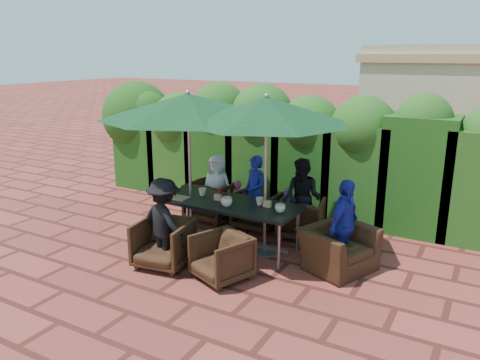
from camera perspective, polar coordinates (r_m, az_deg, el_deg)
The scene contains 30 objects.
ground at distance 7.57m, azimuth -1.92°, elevation -8.25°, with size 80.00×80.00×0.00m, color maroon.
dining_table at distance 7.39m, azimuth -1.44°, elevation -3.24°, with size 2.29×0.90×0.75m.
umbrella_left at distance 7.45m, azimuth -6.35°, elevation 8.96°, with size 2.81×2.81×2.46m.
umbrella_right at distance 6.83m, azimuth 3.25°, elevation 8.45°, with size 2.46×2.46×2.46m.
chair_far_left at distance 8.70m, azimuth -3.60°, elevation -2.30°, with size 0.78×0.73×0.80m, color black.
chair_far_mid at distance 8.28m, azimuth 2.17°, elevation -3.42°, with size 0.72×0.67×0.74m, color black.
chair_far_right at distance 7.94m, azimuth 7.45°, elevation -4.39°, with size 0.71×0.67×0.73m, color black.
chair_near_left at distance 6.92m, azimuth -9.32°, elevation -7.37°, with size 0.74×0.69×0.76m, color black.
chair_near_right at distance 6.46m, azimuth -2.26°, elevation -9.14°, with size 0.68×0.64×0.70m, color black.
chair_end_right at distance 6.87m, azimuth 11.94°, elevation -7.36°, with size 0.95×0.62×0.83m, color black.
adult_far_left at distance 8.61m, azimuth -2.79°, elevation -0.97°, with size 0.61×0.36×1.24m, color white.
adult_far_mid at distance 8.19m, azimuth 1.83°, elevation -1.53°, with size 0.47×0.38×1.31m, color navy.
adult_far_right at distance 7.92m, azimuth 7.68°, elevation -2.16°, with size 0.64×0.39×1.34m, color black.
adult_near_left at distance 6.87m, azimuth -9.22°, elevation -5.10°, with size 0.84×0.38×1.31m, color black.
adult_end_right at distance 6.78m, azimuth 12.56°, elevation -5.43°, with size 0.78×0.39×1.33m, color navy.
child_left at distance 8.46m, azimuth -0.23°, elevation -2.74°, with size 0.29×0.24×0.81m, color #C04466.
child_right at distance 8.15m, azimuth 5.64°, elevation -3.69°, with size 0.28×0.22×0.77m, color #72489C.
pedestrian_a at distance 10.47m, azimuth 15.92°, elevation 3.32°, with size 1.80×0.64×1.93m, color #2B8B25.
pedestrian_b at distance 10.50m, azimuth 22.25°, elevation 2.12°, with size 0.81×0.49×1.68m, color #C04466.
cup_a at distance 7.78m, azimuth -8.39°, elevation -1.40°, with size 0.16×0.16×0.13m, color beige.
cup_b at distance 7.70m, azimuth -4.61°, elevation -1.46°, with size 0.13×0.13×0.12m, color beige.
cup_c at distance 7.15m, azimuth -1.64°, elevation -2.66°, with size 0.18×0.18×0.14m, color beige.
cup_d at distance 7.22m, azimuth 2.41°, elevation -2.60°, with size 0.12×0.12×0.12m, color beige.
cup_e at distance 6.91m, azimuth 4.92°, elevation -3.44°, with size 0.15×0.15×0.12m, color beige.
ketchup_bottle at distance 7.52m, azimuth -2.50°, elevation -1.65°, with size 0.04×0.04×0.17m, color #B20C0A.
sauce_bottle at distance 7.37m, azimuth -1.32°, elevation -1.98°, with size 0.04×0.04×0.17m, color #4C230C.
serving_tray at distance 7.62m, azimuth -7.61°, elevation -2.15°, with size 0.35×0.25×0.02m, color #AE8154.
number_block_left at distance 7.44m, azimuth -2.70°, elevation -2.11°, with size 0.12×0.06×0.10m, color tan.
number_block_right at distance 7.13m, azimuth 3.34°, elevation -2.91°, with size 0.12×0.06×0.10m, color tan.
hedge_wall at distance 9.26m, azimuth 4.18°, elevation 4.73°, with size 9.10×1.60×2.46m.
Camera 1 is at (3.61, -5.93, 3.01)m, focal length 35.00 mm.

